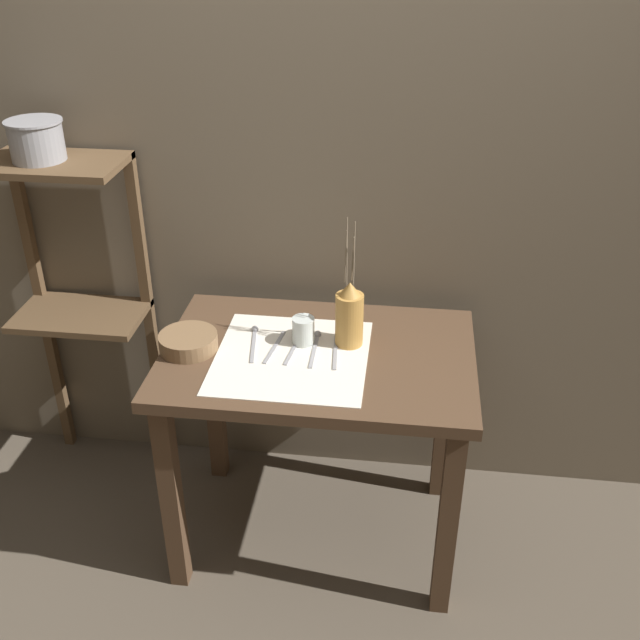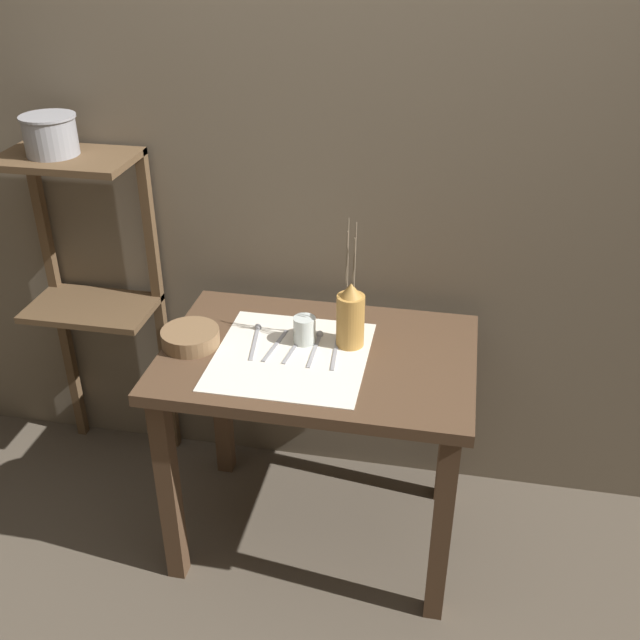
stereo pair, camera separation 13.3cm
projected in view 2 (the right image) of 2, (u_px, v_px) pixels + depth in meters
ground_plane at (318, 531)px, 2.78m from camera, size 12.00×12.00×0.00m
stone_wall_back at (343, 182)px, 2.57m from camera, size 7.00×0.06×2.40m
wooden_table at (318, 386)px, 2.46m from camera, size 1.00×0.68×0.79m
wooden_shelf_unit at (90, 263)px, 2.75m from camera, size 0.46×0.29×1.30m
linen_cloth at (291, 356)px, 2.37m from camera, size 0.48×0.49×0.00m
pitcher_with_flowers at (350, 317)px, 2.38m from camera, size 0.09×0.09×0.43m
wooden_bowl at (190, 337)px, 2.42m from camera, size 0.19×0.19×0.05m
glass_tumbler_near at (305, 330)px, 2.42m from camera, size 0.07×0.07×0.09m
spoon_inner at (257, 334)px, 2.48m from camera, size 0.05×0.21×0.02m
knife_center at (275, 345)px, 2.42m from camera, size 0.04×0.20×0.00m
fork_inner at (294, 347)px, 2.41m from camera, size 0.04×0.20×0.00m
spoon_outer at (318, 341)px, 2.44m from camera, size 0.02×0.21×0.02m
fork_outer at (335, 354)px, 2.38m from camera, size 0.03×0.20×0.00m
metal_pot_large at (50, 134)px, 2.48m from camera, size 0.18×0.18×0.13m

